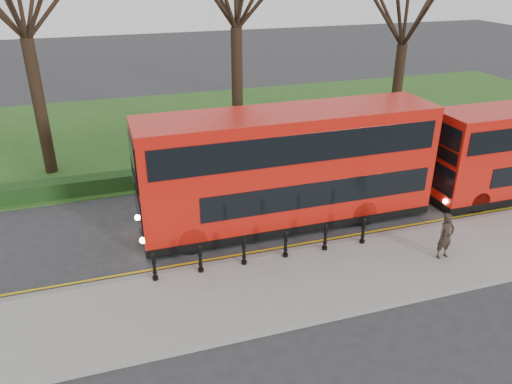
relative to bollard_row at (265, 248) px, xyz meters
name	(u,v)px	position (x,y,z in m)	size (l,w,h in m)	color
ground	(260,244)	(0.24, 1.35, -0.65)	(120.00, 120.00, 0.00)	#28282B
pavement	(287,286)	(0.24, -1.65, -0.57)	(60.00, 4.00, 0.15)	gray
kerb	(268,256)	(0.24, 0.35, -0.57)	(60.00, 0.25, 0.16)	slate
grass_verge	(187,128)	(0.24, 16.35, -0.62)	(60.00, 18.00, 0.06)	#294D19
hedge	(217,170)	(0.24, 8.15, -0.25)	(60.00, 0.90, 0.80)	black
yellow_line_outer	(265,253)	(0.24, 0.65, -0.64)	(60.00, 0.10, 0.01)	yellow
yellow_line_inner	(264,250)	(0.24, 0.85, -0.64)	(60.00, 0.10, 0.01)	yellow
tree_right	(406,13)	(12.24, 11.35, 6.56)	(6.36, 6.36, 9.93)	black
bollard_row	(265,248)	(0.00, 0.00, 0.00)	(8.02, 0.15, 1.00)	black
bus_lead	(288,169)	(1.86, 2.71, 1.74)	(11.95, 2.74, 4.75)	red
pedestrian	(446,236)	(6.24, -1.78, 0.38)	(0.64, 0.42, 1.76)	#2C221B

